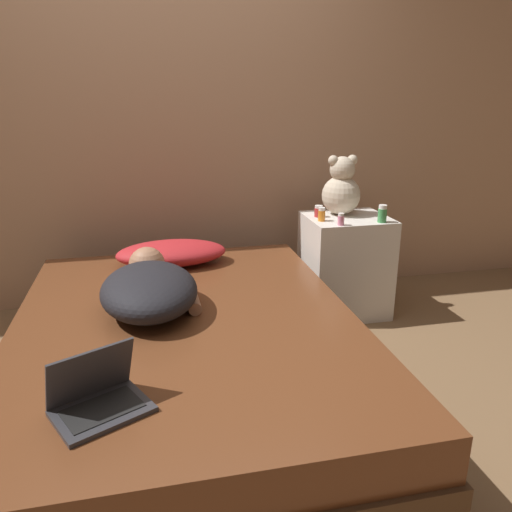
# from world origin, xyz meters

# --- Properties ---
(ground_plane) EXTENTS (12.00, 12.00, 0.00)m
(ground_plane) POSITION_xyz_m (0.00, 0.00, 0.00)
(ground_plane) COLOR brown
(wall_back) EXTENTS (8.00, 0.06, 2.60)m
(wall_back) POSITION_xyz_m (0.00, 1.29, 1.30)
(wall_back) COLOR tan
(wall_back) RESTS_ON ground_plane
(bed) EXTENTS (1.52, 2.02, 0.41)m
(bed) POSITION_xyz_m (0.00, 0.00, 0.20)
(bed) COLOR #4C331E
(bed) RESTS_ON ground_plane
(nightstand) EXTENTS (0.50, 0.44, 0.63)m
(nightstand) POSITION_xyz_m (1.07, 0.77, 0.32)
(nightstand) COLOR silver
(nightstand) RESTS_ON ground_plane
(pillow) EXTENTS (0.63, 0.35, 0.13)m
(pillow) POSITION_xyz_m (-0.02, 0.75, 0.48)
(pillow) COLOR red
(pillow) RESTS_ON bed
(person_lying) EXTENTS (0.44, 0.78, 0.20)m
(person_lying) POSITION_xyz_m (-0.15, 0.15, 0.51)
(person_lying) COLOR black
(person_lying) RESTS_ON bed
(laptop) EXTENTS (0.34, 0.31, 0.21)m
(laptop) POSITION_xyz_m (-0.33, -0.62, 0.46)
(laptop) COLOR #333338
(laptop) RESTS_ON bed
(teddy_bear) EXTENTS (0.24, 0.24, 0.37)m
(teddy_bear) POSITION_xyz_m (1.05, 0.85, 0.79)
(teddy_bear) COLOR beige
(teddy_bear) RESTS_ON nightstand
(bottle_pink) EXTENTS (0.04, 0.04, 0.07)m
(bottle_pink) POSITION_xyz_m (0.95, 0.59, 0.67)
(bottle_pink) COLOR pink
(bottle_pink) RESTS_ON nightstand
(bottle_orange) EXTENTS (0.04, 0.04, 0.08)m
(bottle_orange) POSITION_xyz_m (0.88, 0.71, 0.67)
(bottle_orange) COLOR orange
(bottle_orange) RESTS_ON nightstand
(bottle_green) EXTENTS (0.05, 0.05, 0.10)m
(bottle_green) POSITION_xyz_m (1.22, 0.60, 0.68)
(bottle_green) COLOR #3D8E4C
(bottle_green) RESTS_ON nightstand
(bottle_red) EXTENTS (0.05, 0.05, 0.07)m
(bottle_red) POSITION_xyz_m (0.90, 0.81, 0.67)
(bottle_red) COLOR #B72D2D
(bottle_red) RESTS_ON nightstand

